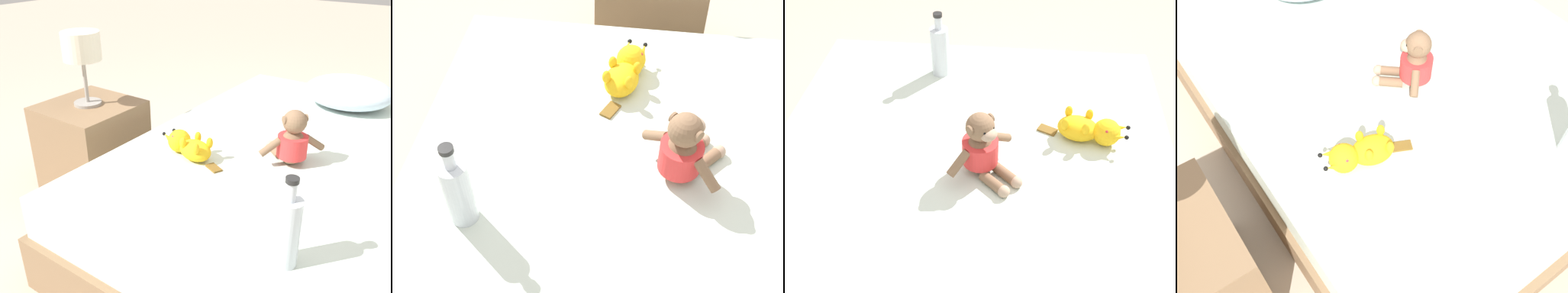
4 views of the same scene
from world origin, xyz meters
TOP-DOWN VIEW (x-y plane):
  - ground_plane at (0.00, 0.00)m, footprint 16.00×16.00m
  - bed at (0.00, 0.00)m, footprint 1.50×1.92m
  - plush_monkey at (-0.05, -0.13)m, footprint 0.26×0.26m
  - plush_yellow_creature at (-0.42, -0.32)m, footprint 0.33×0.15m
  - glass_bottle at (0.19, -0.70)m, footprint 0.08×0.08m
  - nightstand at (-1.10, -0.26)m, footprint 0.45×0.45m

SIDE VIEW (x-z plane):
  - ground_plane at x=0.00m, z-range 0.00..0.00m
  - bed at x=0.00m, z-range 0.00..0.41m
  - nightstand at x=-1.10m, z-range 0.00..0.48m
  - plush_yellow_creature at x=-0.42m, z-range 0.41..0.51m
  - plush_monkey at x=-0.05m, z-range 0.39..0.63m
  - glass_bottle at x=0.19m, z-range 0.38..0.66m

